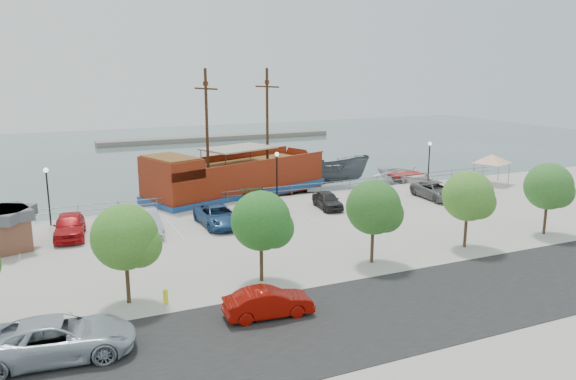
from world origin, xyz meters
name	(u,v)px	position (x,y,z in m)	size (l,w,h in m)	color
ground	(311,232)	(0.00, 0.00, -1.00)	(160.00, 160.00, 0.00)	#465956
land_slab	(531,354)	(0.00, -21.00, -0.60)	(100.00, 58.00, 1.20)	#B6AE9E
street	(453,297)	(0.00, -16.00, 0.01)	(100.00, 8.00, 0.04)	black
sidewalk	(386,260)	(0.00, -10.00, 0.01)	(100.00, 4.00, 0.05)	#B0AA9F
seawall_railing	(271,192)	(0.00, 7.80, 0.53)	(50.00, 0.06, 1.00)	slate
far_shore	(219,138)	(10.00, 55.00, -0.60)	(40.00, 3.00, 0.80)	gray
pirate_ship	(249,177)	(-0.45, 12.03, 1.13)	(20.54, 11.63, 12.75)	maroon
patrol_boat	(334,173)	(9.49, 13.52, 0.48)	(2.88, 7.66, 2.96)	#4C535A
speedboat	(407,177)	(17.24, 11.50, -0.21)	(5.47, 7.66, 1.59)	white
dock_west	(87,223)	(-15.32, 9.20, -0.82)	(6.44, 1.84, 0.37)	gray
dock_mid	(333,196)	(7.00, 9.20, -0.79)	(7.37, 2.11, 0.42)	slate
dock_east	(411,188)	(16.10, 9.20, -0.82)	(6.36, 1.82, 0.36)	slate
shed	(1,229)	(-20.95, 1.54, 1.43)	(4.05, 4.05, 2.69)	brown
canopy_tent	(492,154)	(22.17, 4.64, 2.95)	(5.33, 5.33, 3.39)	slate
street_van	(58,338)	(-18.38, -14.23, 0.83)	(2.77, 6.00, 1.67)	#A4B0BA
street_sedan	(268,303)	(-9.33, -14.19, 0.68)	(1.45, 4.16, 1.37)	#890B04
fire_hydrant	(166,296)	(-13.36, -10.80, 0.42)	(0.27, 0.27, 0.78)	yellow
lamp_post_left	(47,186)	(-18.00, 6.50, 2.94)	(0.36, 0.36, 4.28)	black
lamp_post_mid	(277,168)	(0.00, 6.50, 2.94)	(0.36, 0.36, 4.28)	black
lamp_post_right	(429,156)	(16.00, 6.50, 2.94)	(0.36, 0.36, 4.28)	black
tree_b	(128,239)	(-14.85, -10.07, 3.30)	(3.30, 3.20, 5.00)	#473321
tree_c	(264,223)	(-7.85, -10.07, 3.30)	(3.30, 3.20, 5.00)	#473321
tree_d	(376,209)	(-0.85, -10.07, 3.30)	(3.30, 3.20, 5.00)	#473321
tree_e	(470,198)	(6.15, -10.07, 3.30)	(3.30, 3.20, 5.00)	#473321
tree_f	(551,188)	(13.15, -10.07, 3.30)	(3.30, 3.20, 5.00)	#473321
parked_car_a	(69,226)	(-16.90, 2.76, 0.83)	(1.97, 4.88, 1.66)	red
parked_car_b	(145,222)	(-12.03, 1.68, 0.82)	(1.73, 4.97, 1.64)	silver
parked_car_c	(218,216)	(-6.86, 1.42, 0.74)	(2.46, 5.33, 1.48)	navy
parked_car_d	(260,205)	(-3.03, 2.76, 0.83)	(2.32, 5.70, 1.65)	#26502E
parked_car_e	(327,200)	(2.82, 2.62, 0.69)	(1.64, 4.06, 1.38)	black
parked_car_f	(375,194)	(7.50, 2.72, 0.70)	(1.48, 4.24, 1.40)	beige
parked_car_g	(436,191)	(13.10, 1.64, 0.74)	(2.44, 5.30, 1.47)	slate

